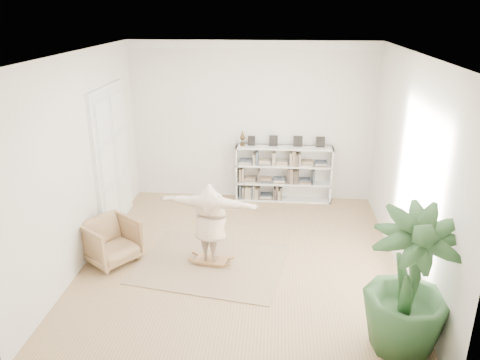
# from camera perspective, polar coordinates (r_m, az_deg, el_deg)

# --- Properties ---
(floor) EXTENTS (6.00, 6.00, 0.00)m
(floor) POSITION_cam_1_polar(r_m,az_deg,el_deg) (8.55, 0.18, -9.62)
(floor) COLOR olive
(floor) RESTS_ON ground
(room_shell) EXTENTS (6.00, 6.00, 6.00)m
(room_shell) POSITION_cam_1_polar(r_m,az_deg,el_deg) (10.35, 1.54, 16.19)
(room_shell) COLOR silver
(room_shell) RESTS_ON floor
(doors) EXTENTS (0.09, 1.78, 2.92)m
(doors) POSITION_cam_1_polar(r_m,az_deg,el_deg) (9.71, -15.30, 2.45)
(doors) COLOR white
(doors) RESTS_ON floor
(bookshelf) EXTENTS (2.20, 0.35, 1.64)m
(bookshelf) POSITION_cam_1_polar(r_m,az_deg,el_deg) (10.82, 5.29, 0.70)
(bookshelf) COLOR silver
(bookshelf) RESTS_ON floor
(armchair) EXTENTS (1.18, 1.17, 0.77)m
(armchair) POSITION_cam_1_polar(r_m,az_deg,el_deg) (8.63, -15.48, -7.20)
(armchair) COLOR tan
(armchair) RESTS_ON floor
(rug) EXTENTS (2.81, 2.40, 0.02)m
(rug) POSITION_cam_1_polar(r_m,az_deg,el_deg) (8.42, -3.52, -10.09)
(rug) COLOR tan
(rug) RESTS_ON floor
(rocker_board) EXTENTS (0.58, 0.41, 0.11)m
(rocker_board) POSITION_cam_1_polar(r_m,az_deg,el_deg) (8.39, -3.53, -9.74)
(rocker_board) COLOR olive
(rocker_board) RESTS_ON rug
(person) EXTENTS (1.81, 0.77, 1.43)m
(person) POSITION_cam_1_polar(r_m,az_deg,el_deg) (8.03, -3.65, -4.94)
(person) COLOR beige
(person) RESTS_ON rocker_board
(houseplant) EXTENTS (1.26, 1.26, 1.99)m
(houseplant) POSITION_cam_1_polar(r_m,az_deg,el_deg) (6.43, 19.92, -11.75)
(houseplant) COLOR #274B25
(houseplant) RESTS_ON floor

